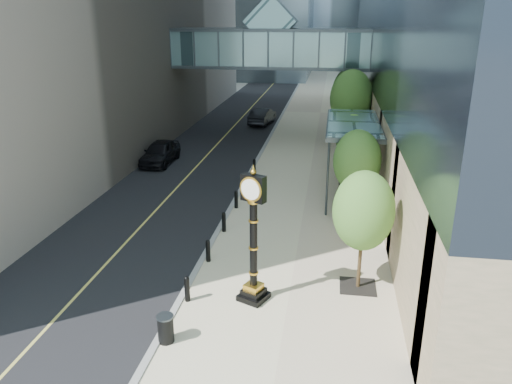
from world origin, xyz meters
TOP-DOWN VIEW (x-y plane):
  - ground at (0.00, 0.00)m, footprint 320.00×320.00m
  - road at (-7.00, 40.00)m, footprint 8.00×180.00m
  - sidewalk at (1.00, 40.00)m, footprint 8.00×180.00m
  - curb at (-3.00, 40.00)m, footprint 0.25×180.00m
  - skywalk at (-3.00, 28.00)m, footprint 17.00×4.20m
  - entrance_canopy at (3.48, 14.00)m, footprint 3.00×8.00m
  - bollard_row at (-2.70, 9.00)m, footprint 0.20×16.20m
  - street_trees at (3.60, 18.88)m, footprint 3.11×28.58m
  - street_clock at (-0.29, 1.49)m, footprint 1.26×1.26m
  - trash_bin at (-2.70, -1.47)m, footprint 0.60×0.60m
  - pedestrian at (3.65, 11.21)m, footprint 0.83×0.71m
  - car_near at (-9.77, 18.56)m, footprint 1.93×4.75m
  - car_far at (-4.45, 33.19)m, footprint 2.26×4.90m

SIDE VIEW (x-z plane):
  - ground at x=0.00m, z-range 0.00..0.00m
  - road at x=-7.00m, z-range 0.00..0.02m
  - sidewalk at x=1.00m, z-range 0.00..0.06m
  - curb at x=-3.00m, z-range 0.00..0.07m
  - bollard_row at x=-2.70m, z-range 0.06..0.96m
  - trash_bin at x=-2.70m, z-range 0.06..0.96m
  - car_far at x=-4.45m, z-range 0.02..1.58m
  - car_near at x=-9.77m, z-range 0.02..1.64m
  - pedestrian at x=3.65m, z-range 0.06..1.98m
  - street_clock at x=-0.29m, z-range -0.28..4.81m
  - street_trees at x=3.60m, z-range 0.62..7.02m
  - entrance_canopy at x=3.48m, z-range 2.00..6.38m
  - skywalk at x=-3.00m, z-range 4.81..10.61m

